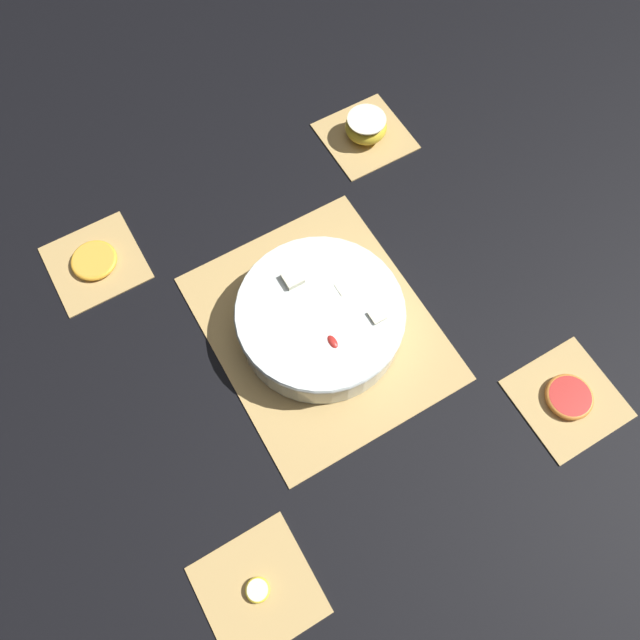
# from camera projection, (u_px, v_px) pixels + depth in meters

# --- Properties ---
(ground_plane) EXTENTS (6.00, 6.00, 0.00)m
(ground_plane) POSITION_uv_depth(u_px,v_px,m) (320.00, 328.00, 1.12)
(ground_plane) COLOR black
(bamboo_mat_center) EXTENTS (0.44, 0.37, 0.01)m
(bamboo_mat_center) POSITION_uv_depth(u_px,v_px,m) (320.00, 327.00, 1.12)
(bamboo_mat_center) COLOR tan
(bamboo_mat_center) RESTS_ON ground_plane
(coaster_mat_near_left) EXTENTS (0.17, 0.17, 0.01)m
(coaster_mat_near_left) POSITION_uv_depth(u_px,v_px,m) (567.00, 398.00, 1.06)
(coaster_mat_near_left) COLOR tan
(coaster_mat_near_left) RESTS_ON ground_plane
(coaster_mat_near_right) EXTENTS (0.17, 0.17, 0.01)m
(coaster_mat_near_right) POSITION_uv_depth(u_px,v_px,m) (365.00, 136.00, 1.29)
(coaster_mat_near_right) COLOR tan
(coaster_mat_near_right) RESTS_ON ground_plane
(coaster_mat_far_left) EXTENTS (0.17, 0.17, 0.01)m
(coaster_mat_far_left) POSITION_uv_depth(u_px,v_px,m) (258.00, 590.00, 0.94)
(coaster_mat_far_left) COLOR tan
(coaster_mat_far_left) RESTS_ON ground_plane
(coaster_mat_far_right) EXTENTS (0.17, 0.17, 0.01)m
(coaster_mat_far_right) POSITION_uv_depth(u_px,v_px,m) (95.00, 262.00, 1.17)
(coaster_mat_far_right) COLOR tan
(coaster_mat_far_right) RESTS_ON ground_plane
(fruit_salad_bowl) EXTENTS (0.29, 0.29, 0.08)m
(fruit_salad_bowl) POSITION_uv_depth(u_px,v_px,m) (320.00, 317.00, 1.08)
(fruit_salad_bowl) COLOR silver
(fruit_salad_bowl) RESTS_ON bamboo_mat_center
(apple_half) EXTENTS (0.09, 0.09, 0.05)m
(apple_half) POSITION_uv_depth(u_px,v_px,m) (366.00, 127.00, 1.27)
(apple_half) COLOR gold
(apple_half) RESTS_ON coaster_mat_near_right
(orange_slice_whole) EXTENTS (0.09, 0.09, 0.01)m
(orange_slice_whole) POSITION_uv_depth(u_px,v_px,m) (94.00, 260.00, 1.16)
(orange_slice_whole) COLOR #F9A338
(orange_slice_whole) RESTS_ON coaster_mat_far_right
(banana_coin_single) EXTENTS (0.04, 0.04, 0.01)m
(banana_coin_single) POSITION_uv_depth(u_px,v_px,m) (258.00, 590.00, 0.94)
(banana_coin_single) COLOR #F4EABC
(banana_coin_single) RESTS_ON coaster_mat_far_left
(grapefruit_slice) EXTENTS (0.08, 0.08, 0.01)m
(grapefruit_slice) POSITION_uv_depth(u_px,v_px,m) (569.00, 397.00, 1.06)
(grapefruit_slice) COLOR #B2231E
(grapefruit_slice) RESTS_ON coaster_mat_near_left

